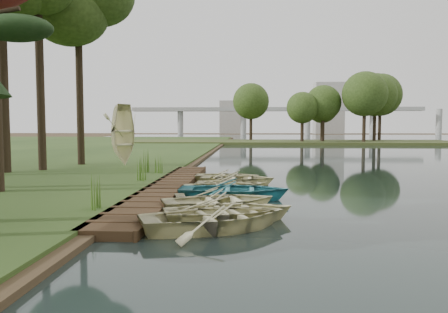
# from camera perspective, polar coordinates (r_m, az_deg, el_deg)

# --- Properties ---
(ground) EXTENTS (300.00, 300.00, 0.00)m
(ground) POSITION_cam_1_polar(r_m,az_deg,el_deg) (18.06, -2.37, -4.70)
(ground) COLOR #3D2F1D
(boardwalk) EXTENTS (1.60, 16.00, 0.30)m
(boardwalk) POSITION_cam_1_polar(r_m,az_deg,el_deg) (18.27, -7.38, -4.15)
(boardwalk) COLOR #352414
(boardwalk) RESTS_ON ground
(peninsula) EXTENTS (50.00, 14.00, 0.45)m
(peninsula) POSITION_cam_1_polar(r_m,az_deg,el_deg) (68.10, 8.53, 1.85)
(peninsula) COLOR #3B461F
(peninsula) RESTS_ON ground
(far_trees) EXTENTS (45.60, 5.60, 8.80)m
(far_trees) POSITION_cam_1_polar(r_m,az_deg,el_deg) (67.93, 5.77, 7.10)
(far_trees) COLOR black
(far_trees) RESTS_ON peninsula
(bridge) EXTENTS (95.90, 4.00, 8.60)m
(bridge) POSITION_cam_1_polar(r_m,az_deg,el_deg) (138.24, 7.69, 5.77)
(bridge) COLOR #A5A5A0
(bridge) RESTS_ON ground
(building_a) EXTENTS (10.00, 8.00, 18.00)m
(building_a) POSITION_cam_1_polar(r_m,az_deg,el_deg) (160.40, 13.49, 6.13)
(building_a) COLOR #A5A5A0
(building_a) RESTS_ON ground
(building_b) EXTENTS (8.00, 8.00, 12.00)m
(building_b) POSITION_cam_1_polar(r_m,az_deg,el_deg) (162.94, 0.90, 5.15)
(building_b) COLOR #A5A5A0
(building_b) RESTS_ON ground
(rowboat_0) EXTENTS (4.68, 4.07, 0.81)m
(rowboat_0) POSITION_cam_1_polar(r_m,az_deg,el_deg) (11.36, -1.07, -7.56)
(rowboat_0) COLOR beige
(rowboat_0) RESTS_ON water
(rowboat_1) EXTENTS (4.29, 3.59, 0.76)m
(rowboat_1) POSITION_cam_1_polar(r_m,az_deg,el_deg) (12.22, 0.80, -6.84)
(rowboat_1) COLOR beige
(rowboat_1) RESTS_ON water
(rowboat_2) EXTENTS (4.32, 3.70, 0.76)m
(rowboat_2) POSITION_cam_1_polar(r_m,az_deg,el_deg) (13.87, -0.52, -5.56)
(rowboat_2) COLOR beige
(rowboat_2) RESTS_ON water
(rowboat_3) EXTENTS (3.53, 2.87, 0.64)m
(rowboat_3) POSITION_cam_1_polar(r_m,az_deg,el_deg) (15.16, -0.58, -4.95)
(rowboat_3) COLOR beige
(rowboat_3) RESTS_ON water
(rowboat_4) EXTENTS (4.00, 2.87, 0.83)m
(rowboat_4) POSITION_cam_1_polar(r_m,az_deg,el_deg) (15.88, 1.31, -4.21)
(rowboat_4) COLOR teal
(rowboat_4) RESTS_ON water
(rowboat_5) EXTENTS (3.71, 3.08, 0.67)m
(rowboat_5) POSITION_cam_1_polar(r_m,az_deg,el_deg) (17.59, 0.04, -3.67)
(rowboat_5) COLOR beige
(rowboat_5) RESTS_ON water
(rowboat_6) EXTENTS (3.02, 2.18, 0.62)m
(rowboat_6) POSITION_cam_1_polar(r_m,az_deg,el_deg) (18.49, 0.87, -3.37)
(rowboat_6) COLOR beige
(rowboat_6) RESTS_ON water
(rowboat_7) EXTENTS (3.53, 2.64, 0.70)m
(rowboat_7) POSITION_cam_1_polar(r_m,az_deg,el_deg) (19.95, 1.76, -2.71)
(rowboat_7) COLOR beige
(rowboat_7) RESTS_ON water
(rowboat_8) EXTENTS (3.12, 2.24, 0.64)m
(rowboat_8) POSITION_cam_1_polar(r_m,az_deg,el_deg) (21.16, 0.42, -2.40)
(rowboat_8) COLOR beige
(rowboat_8) RESTS_ON water
(stored_rowboat) EXTENTS (4.59, 4.15, 0.78)m
(stored_rowboat) POSITION_cam_1_polar(r_m,az_deg,el_deg) (27.39, -12.96, -0.37)
(stored_rowboat) COLOR beige
(stored_rowboat) RESTS_ON bank
(tree_6) EXTENTS (4.88, 4.88, 12.15)m
(tree_6) POSITION_cam_1_polar(r_m,az_deg,el_deg) (30.03, -18.56, 18.35)
(tree_6) COLOR black
(tree_6) RESTS_ON bank
(reeds_0) EXTENTS (0.60, 0.60, 0.99)m
(reeds_0) POSITION_cam_1_polar(r_m,az_deg,el_deg) (13.36, -16.07, -4.48)
(reeds_0) COLOR #3F661E
(reeds_0) RESTS_ON bank
(reeds_1) EXTENTS (0.60, 0.60, 0.95)m
(reeds_1) POSITION_cam_1_polar(r_m,az_deg,el_deg) (19.77, -10.78, -1.75)
(reeds_1) COLOR #3F661E
(reeds_1) RESTS_ON bank
(reeds_2) EXTENTS (0.60, 0.60, 1.13)m
(reeds_2) POSITION_cam_1_polar(r_m,az_deg,el_deg) (23.33, -10.33, -0.65)
(reeds_2) COLOR #3F661E
(reeds_2) RESTS_ON bank
(reeds_3) EXTENTS (0.60, 0.60, 0.91)m
(reeds_3) POSITION_cam_1_polar(r_m,az_deg,el_deg) (22.94, -8.61, -0.98)
(reeds_3) COLOR #3F661E
(reeds_3) RESTS_ON bank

